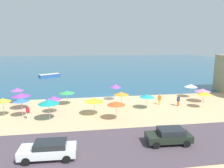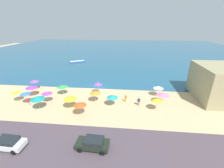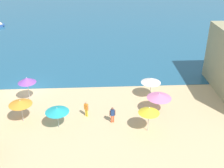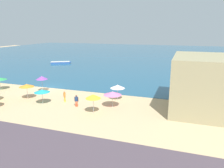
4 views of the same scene
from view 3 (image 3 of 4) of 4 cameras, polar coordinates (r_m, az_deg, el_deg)
The scene contains 9 objects.
ground_plane at distance 33.41m, azimuth -16.68°, elevation -0.96°, with size 160.00×160.00×0.00m, color #D4B082.
beach_umbrella_1 at distance 29.72m, azimuth 7.93°, elevation 0.72°, with size 2.10×2.10×2.33m.
beach_umbrella_2 at distance 26.86m, azimuth -18.15°, elevation -3.60°, with size 2.14×2.14×2.33m.
beach_umbrella_6 at distance 24.43m, azimuth 7.54°, elevation -5.31°, with size 1.86×1.86×2.51m.
beach_umbrella_7 at distance 27.24m, azimuth 9.58°, elevation -2.39°, with size 2.38×2.38×2.19m.
beach_umbrella_9 at distance 29.99m, azimuth -16.92°, elevation 0.74°, with size 1.86×1.86×2.72m.
beach_umbrella_13 at distance 25.30m, azimuth -11.10°, elevation -5.22°, with size 2.13×2.13×2.12m.
bather_1 at distance 26.01m, azimuth 0.09°, elevation -6.13°, with size 0.56×0.28×1.62m.
bather_2 at distance 26.94m, azimuth -5.24°, elevation -4.93°, with size 0.46×0.40×1.63m.
Camera 3 is at (8.08, -28.50, 15.44)m, focal length 45.00 mm.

